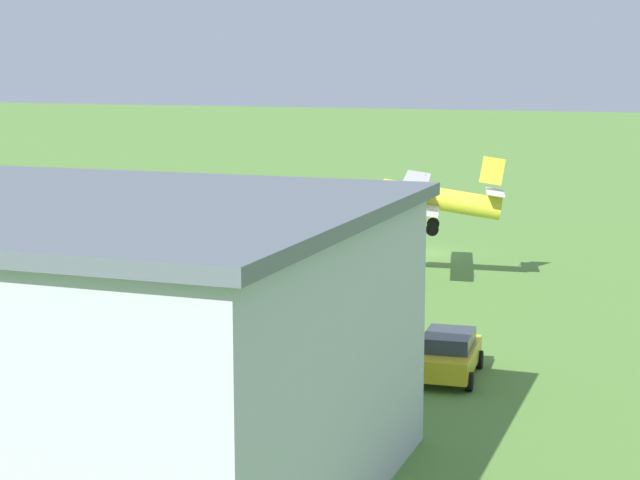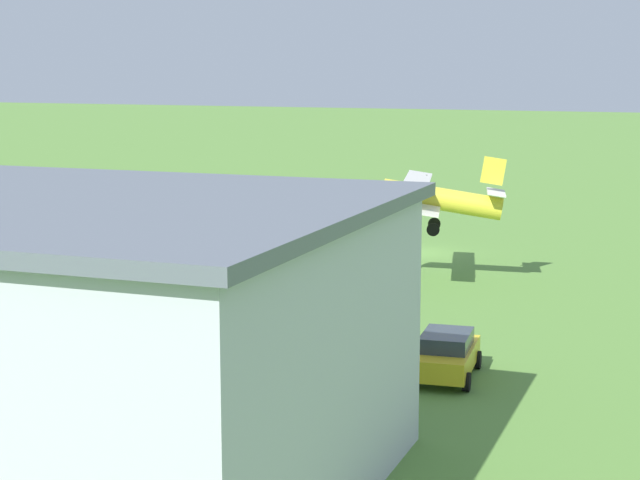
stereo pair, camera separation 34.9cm
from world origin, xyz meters
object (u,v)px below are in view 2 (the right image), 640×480
Objects in this scene: person_watching_takeoff at (220,296)px; biplane at (437,198)px; person_by_parked_cars at (77,286)px; car_yellow at (446,354)px; person_walking_on_apron at (17,285)px.

biplane is at bearing -121.86° from person_watching_takeoff.
biplane is at bearing -139.91° from person_by_parked_cars.
person_by_parked_cars reaches higher than person_watching_takeoff.
person_by_parked_cars reaches higher than car_yellow.
person_watching_takeoff is 9.83m from person_walking_on_apron.
person_walking_on_apron is (9.73, 1.40, -0.01)m from person_watching_takeoff.
person_walking_on_apron is at bearing 8.17° from person_watching_takeoff.
person_by_parked_cars reaches higher than person_walking_on_apron.
biplane reaches higher than person_watching_takeoff.
person_by_parked_cars is at bearing -167.09° from person_walking_on_apron.
car_yellow is 2.69× the size of person_walking_on_apron.
person_walking_on_apron is (21.40, -3.98, -0.04)m from car_yellow.
person_watching_takeoff is 6.94m from person_by_parked_cars.
car_yellow is (-5.08, 15.99, -3.34)m from biplane.
person_watching_takeoff is at bearing -24.76° from car_yellow.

